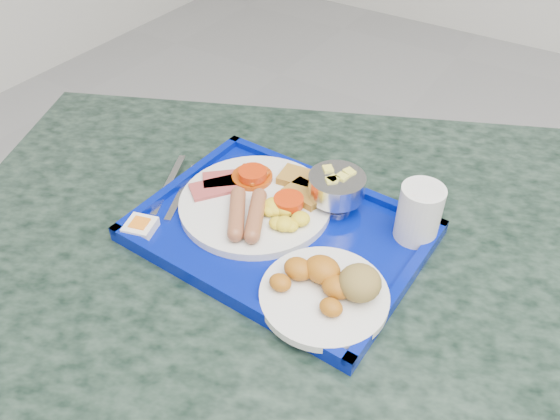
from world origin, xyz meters
name	(u,v)px	position (x,y,z in m)	size (l,w,h in m)	color
table	(293,303)	(-0.98, 0.46, 0.51)	(1.29, 1.12, 0.68)	slate
tray	(280,232)	(-0.99, 0.44, 0.69)	(0.42, 0.32, 0.02)	#03128A
main_plate	(260,201)	(-1.04, 0.47, 0.71)	(0.24, 0.24, 0.04)	silver
bread_plate	(329,288)	(-0.86, 0.37, 0.71)	(0.17, 0.17, 0.06)	silver
fruit_bowl	(336,187)	(-0.95, 0.53, 0.73)	(0.09, 0.09, 0.06)	silver
juice_cup	(419,211)	(-0.81, 0.54, 0.74)	(0.06, 0.06, 0.09)	silver
spoon	(218,176)	(-1.15, 0.49, 0.70)	(0.09, 0.18, 0.01)	silver
knife	(169,184)	(-1.21, 0.43, 0.70)	(0.01, 0.16, 0.00)	silver
jam_packet	(140,227)	(-1.17, 0.32, 0.70)	(0.05, 0.05, 0.02)	white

